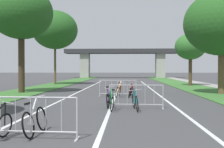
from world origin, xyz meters
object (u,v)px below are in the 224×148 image
object	(u,v)px
bicycle_white_3	(35,120)
bicycle_purple_7	(109,99)
tree_right_pine_near	(190,47)
tree_left_oak_mid	(55,30)
bicycle_green_5	(110,101)
crowd_barrier_third	(118,88)
bicycle_teal_0	(135,101)
tree_left_oak_near	(21,13)
bicycle_orange_2	(118,91)
bicycle_red_4	(131,91)
crowd_barrier_nearest	(31,118)
tree_right_maple_mid	(222,24)
crowd_barrier_second	(136,97)

from	to	relation	value
bicycle_white_3	bicycle_purple_7	size ratio (longest dim) A/B	0.96
bicycle_purple_7	tree_right_pine_near	bearing A→B (deg)	69.57
tree_left_oak_mid	bicycle_green_5	xyz separation A→B (m)	(7.38, -19.82, -5.85)
crowd_barrier_third	bicycle_white_3	bearing A→B (deg)	-99.91
tree_right_pine_near	bicycle_teal_0	distance (m)	19.44
tree_left_oak_near	bicycle_white_3	size ratio (longest dim) A/B	4.74
tree_left_oak_mid	crowd_barrier_third	xyz separation A→B (m)	(7.52, -13.75, -5.69)
tree_left_oak_mid	bicycle_white_3	distance (m)	25.80
bicycle_orange_2	bicycle_purple_7	world-z (taller)	bicycle_purple_7
tree_left_oak_near	bicycle_orange_2	size ratio (longest dim) A/B	4.48
bicycle_orange_2	bicycle_red_4	xyz separation A→B (m)	(0.77, 0.07, -0.04)
bicycle_teal_0	bicycle_green_5	bearing A→B (deg)	-7.92
tree_left_oak_near	bicycle_teal_0	xyz separation A→B (m)	(8.00, -8.35, -5.47)
tree_left_oak_near	crowd_barrier_third	distance (m)	9.15
bicycle_orange_2	bicycle_red_4	bearing A→B (deg)	12.91
tree_left_oak_near	bicycle_white_3	world-z (taller)	tree_left_oak_near
bicycle_orange_2	bicycle_teal_0	bearing A→B (deg)	-73.80
crowd_barrier_third	bicycle_orange_2	bearing A→B (deg)	-83.34
crowd_barrier_nearest	bicycle_red_4	bearing A→B (deg)	75.97
bicycle_orange_2	tree_right_pine_near	bearing A→B (deg)	67.44
bicycle_purple_7	bicycle_green_5	bearing A→B (deg)	-79.51
bicycle_teal_0	bicycle_green_5	xyz separation A→B (m)	(-1.04, 0.04, -0.02)
tree_right_maple_mid	bicycle_teal_0	bearing A→B (deg)	-128.31
tree_right_pine_near	crowd_barrier_third	distance (m)	14.37
tree_left_oak_mid	bicycle_white_3	world-z (taller)	tree_left_oak_mid
tree_left_oak_near	bicycle_teal_0	size ratio (longest dim) A/B	4.58
tree_left_oak_mid	crowd_barrier_nearest	world-z (taller)	tree_left_oak_mid
crowd_barrier_nearest	bicycle_teal_0	xyz separation A→B (m)	(2.75, 5.03, -0.14)
tree_right_maple_mid	crowd_barrier_second	xyz separation A→B (m)	(-6.16, -7.35, -4.36)
crowd_barrier_nearest	bicycle_teal_0	distance (m)	5.74
crowd_barrier_second	bicycle_white_3	size ratio (longest dim) A/B	1.46
crowd_barrier_third	bicycle_orange_2	world-z (taller)	crowd_barrier_third
tree_left_oak_near	tree_left_oak_mid	distance (m)	11.52
bicycle_orange_2	bicycle_white_3	size ratio (longest dim) A/B	1.06
crowd_barrier_nearest	bicycle_purple_7	distance (m)	6.23
tree_right_maple_mid	crowd_barrier_third	bearing A→B (deg)	-166.05
tree_right_pine_near	bicycle_green_5	world-z (taller)	tree_right_pine_near
bicycle_teal_0	bicycle_green_5	size ratio (longest dim) A/B	1.05
crowd_barrier_nearest	bicycle_white_3	xyz separation A→B (m)	(-0.02, 0.41, -0.14)
bicycle_teal_0	bicycle_red_4	xyz separation A→B (m)	(-0.07, 5.69, -0.03)
bicycle_purple_7	bicycle_white_3	bearing A→B (deg)	-102.67
tree_left_oak_near	crowd_barrier_second	world-z (taller)	tree_left_oak_near
tree_right_pine_near	crowd_barrier_nearest	distance (m)	25.02
tree_left_oak_near	tree_right_pine_near	bearing A→B (deg)	33.83
tree_left_oak_near	bicycle_orange_2	bearing A→B (deg)	-20.87
tree_right_pine_near	crowd_barrier_nearest	world-z (taller)	tree_right_pine_near
bicycle_red_4	tree_right_maple_mid	bearing A→B (deg)	26.38
tree_right_maple_mid	bicycle_green_5	xyz separation A→B (m)	(-7.27, -7.85, -4.52)
bicycle_teal_0	bicycle_white_3	distance (m)	5.39
tree_right_pine_near	bicycle_purple_7	distance (m)	18.96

